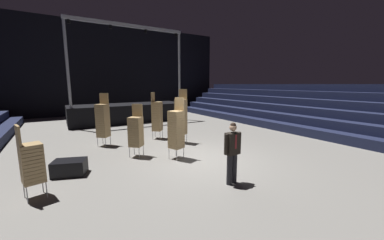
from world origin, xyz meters
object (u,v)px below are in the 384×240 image
at_px(chair_stack_mid_centre, 136,131).
at_px(equipment_road_case, 70,168).
at_px(stage_riser, 128,111).
at_px(chair_stack_front_right, 157,116).
at_px(chair_stack_front_left, 31,162).
at_px(man_with_tie, 233,150).
at_px(chair_stack_mid_right, 181,116).
at_px(chair_stack_rear_left, 176,129).
at_px(chair_stack_mid_left, 103,120).

xyz_separation_m(chair_stack_mid_centre, equipment_road_case, (-2.25, -0.65, -0.76)).
relative_size(stage_riser, chair_stack_front_right, 3.40).
xyz_separation_m(chair_stack_front_left, equipment_road_case, (0.78, 1.14, -0.67)).
bearing_deg(equipment_road_case, chair_stack_mid_centre, 16.16).
bearing_deg(man_with_tie, equipment_road_case, -42.58).
bearing_deg(chair_stack_mid_right, stage_riser, -26.54).
bearing_deg(chair_stack_front_right, stage_riser, -139.73).
bearing_deg(man_with_tie, chair_stack_rear_left, -87.07).
bearing_deg(equipment_road_case, man_with_tie, -38.42).
distance_m(stage_riser, equipment_road_case, 9.70).
bearing_deg(chair_stack_mid_left, equipment_road_case, 105.44).
bearing_deg(chair_stack_rear_left, chair_stack_mid_centre, 29.13).
distance_m(man_with_tie, chair_stack_mid_right, 4.62).
xyz_separation_m(chair_stack_front_right, chair_stack_mid_centre, (-1.75, -2.21, -0.17)).
bearing_deg(chair_stack_mid_left, chair_stack_mid_right, -159.87).
distance_m(chair_stack_mid_right, chair_stack_mid_centre, 2.56).
bearing_deg(chair_stack_mid_left, stage_riser, -71.91).
height_order(stage_riser, chair_stack_rear_left, stage_riser).
relative_size(man_with_tie, chair_stack_front_left, 0.95).
relative_size(chair_stack_mid_left, chair_stack_mid_right, 0.93).
relative_size(chair_stack_front_right, chair_stack_mid_right, 0.93).
bearing_deg(chair_stack_front_right, chair_stack_front_left, -8.20).
distance_m(chair_stack_front_left, chair_stack_front_right, 6.24).
xyz_separation_m(stage_riser, chair_stack_mid_left, (-2.69, -5.88, 0.41)).
relative_size(stage_riser, chair_stack_mid_left, 3.40).
xyz_separation_m(chair_stack_front_left, chair_stack_mid_right, (5.42, 2.69, 0.34)).
relative_size(chair_stack_front_right, chair_stack_mid_centre, 1.17).
height_order(stage_riser, chair_stack_front_right, stage_riser).
bearing_deg(stage_riser, chair_stack_mid_left, -114.62).
height_order(stage_riser, chair_stack_front_left, stage_riser).
relative_size(chair_stack_front_right, chair_stack_mid_left, 1.00).
bearing_deg(chair_stack_front_right, man_with_tie, 39.51).
bearing_deg(chair_stack_mid_right, chair_stack_rear_left, 116.97).
bearing_deg(chair_stack_rear_left, chair_stack_mid_right, -53.75).
bearing_deg(chair_stack_mid_centre, chair_stack_mid_right, -116.70).
bearing_deg(chair_stack_front_right, chair_stack_mid_centre, 3.52).
xyz_separation_m(chair_stack_front_left, chair_stack_mid_left, (2.26, 4.00, 0.25)).
bearing_deg(chair_stack_mid_centre, stage_riser, -60.65).
height_order(stage_riser, man_with_tie, stage_riser).
bearing_deg(chair_stack_mid_right, equipment_road_case, 78.21).
relative_size(chair_stack_front_left, chair_stack_rear_left, 0.81).
height_order(chair_stack_mid_left, chair_stack_mid_centre, chair_stack_mid_left).
bearing_deg(chair_stack_mid_left, chair_stack_front_left, 103.24).
bearing_deg(man_with_tie, chair_stack_mid_right, -105.19).
height_order(stage_riser, chair_stack_mid_left, stage_riser).
relative_size(man_with_tie, chair_stack_front_right, 0.74).
xyz_separation_m(stage_riser, chair_stack_front_left, (-4.95, -9.88, 0.16)).
distance_m(man_with_tie, chair_stack_mid_left, 6.27).
bearing_deg(chair_stack_front_right, chair_stack_mid_right, 67.77).
bearing_deg(chair_stack_front_left, chair_stack_mid_left, 136.11).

